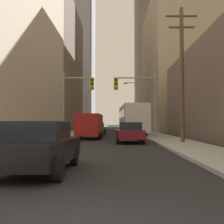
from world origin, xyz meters
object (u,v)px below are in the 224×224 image
object	(u,v)px
sedan_black	(38,146)
traffic_signal_near_right	(137,93)
sedan_maroon	(130,132)
city_bus	(132,119)
cargo_van_red	(90,125)
sedan_green	(98,128)
traffic_signal_near_left	(76,94)

from	to	relation	value
sedan_black	traffic_signal_near_right	xyz separation A→B (m)	(4.16, 15.73, 3.27)
sedan_black	sedan_maroon	world-z (taller)	same
city_bus	cargo_van_red	size ratio (longest dim) A/B	2.20
sedan_black	sedan_green	bearing A→B (deg)	89.99
city_bus	sedan_black	size ratio (longest dim) A/B	2.72
city_bus	traffic_signal_near_right	bearing A→B (deg)	-90.38
traffic_signal_near_left	sedan_black	bearing A→B (deg)	-85.88
sedan_green	traffic_signal_near_left	xyz separation A→B (m)	(-1.14, -11.23, 3.22)
sedan_green	traffic_signal_near_left	bearing A→B (deg)	-95.77
traffic_signal_near_right	sedan_maroon	bearing A→B (deg)	-103.44
cargo_van_red	sedan_maroon	world-z (taller)	cargo_van_red
sedan_maroon	traffic_signal_near_right	xyz separation A→B (m)	(0.85, 3.56, 3.27)
cargo_van_red	sedan_maroon	bearing A→B (deg)	-55.44
sedan_maroon	sedan_green	size ratio (longest dim) A/B	1.01
sedan_black	sedan_maroon	bearing A→B (deg)	74.77
city_bus	sedan_green	size ratio (longest dim) A/B	2.75
traffic_signal_near_left	traffic_signal_near_right	distance (m)	5.30
city_bus	sedan_maroon	size ratio (longest dim) A/B	2.71
city_bus	traffic_signal_near_right	size ratio (longest dim) A/B	1.93
sedan_green	traffic_signal_near_right	xyz separation A→B (m)	(4.16, -11.23, 3.27)
traffic_signal_near_right	sedan_black	bearing A→B (deg)	-104.83
city_bus	sedan_black	world-z (taller)	city_bus
cargo_van_red	sedan_black	distance (m)	17.11
traffic_signal_near_right	sedan_green	bearing A→B (deg)	110.33
sedan_black	sedan_maroon	xyz separation A→B (m)	(3.31, 12.17, 0.00)
sedan_maroon	sedan_green	distance (m)	15.16
sedan_black	sedan_green	distance (m)	26.96
sedan_green	city_bus	bearing A→B (deg)	-36.82
traffic_signal_near_right	cargo_van_red	bearing A→B (deg)	162.06
city_bus	cargo_van_red	xyz separation A→B (m)	(-4.30, -6.70, -0.64)
city_bus	sedan_maroon	bearing A→B (deg)	-94.44
sedan_green	traffic_signal_near_left	distance (m)	11.74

